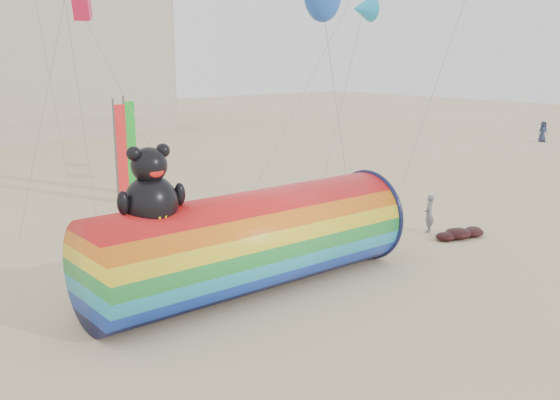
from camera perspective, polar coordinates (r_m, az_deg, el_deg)
ground at (r=20.61m, az=1.58°, el=-7.45°), size 160.00×160.00×0.00m
windsock_assembly at (r=19.48m, az=-2.63°, el=-3.55°), size 10.81×3.29×4.98m
kite_handler at (r=26.67m, az=13.47°, el=-1.23°), size 0.70×0.64×1.60m
fabric_bundle at (r=26.42m, az=16.16°, el=-2.93°), size 2.62×1.35×0.41m
festival_banners at (r=31.14m, az=-18.82°, el=3.91°), size 10.87×2.64×5.20m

